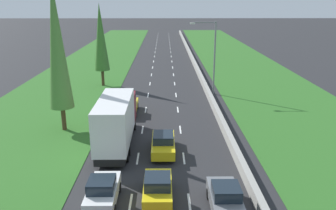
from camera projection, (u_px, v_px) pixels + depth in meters
The scene contains 14 objects.
ground_plane at pixel (163, 64), 63.70m from camera, with size 300.00×300.00×0.00m, color #28282B.
grass_verge_left at pixel (93, 64), 63.56m from camera, with size 14.00×140.00×0.04m, color #2D6623.
grass_verge_right at pixel (241, 64), 63.84m from camera, with size 14.00×140.00×0.04m, color #2D6623.
median_barrier at pixel (194, 62), 63.63m from camera, with size 0.44×120.00×0.85m, color #9E9B93.
lane_markings at pixel (163, 64), 63.69m from camera, with size 3.64×116.00×0.01m.
yellow_hatchback_centre_lane at pixel (158, 188), 20.71m from camera, with size 1.74×3.90×1.72m.
yellow_sedan_centre_lane at pixel (163, 143), 27.15m from camera, with size 1.82×4.50×1.64m.
white_hatchback_left_lane at pixel (103, 191), 20.38m from camera, with size 1.74×3.90×1.72m.
grey_hatchback_right_lane at pixel (225, 198), 19.70m from camera, with size 1.74×3.90×1.72m.
white_box_truck_left_lane at pixel (116, 120), 28.14m from camera, with size 2.46×9.40×4.18m.
yellow_sedan_left_lane at pixel (128, 106), 36.63m from camera, with size 1.82×4.50×1.64m.
poplar_tree_second at pixel (57, 44), 29.84m from camera, with size 2.14×2.14×13.63m.
poplar_tree_third at pixel (101, 38), 46.41m from camera, with size 2.08×2.08×11.08m.
street_light_mast at pixel (212, 53), 42.54m from camera, with size 3.20×0.28×9.00m.
Camera 1 is at (0.28, -3.07, 11.67)m, focal length 37.26 mm.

